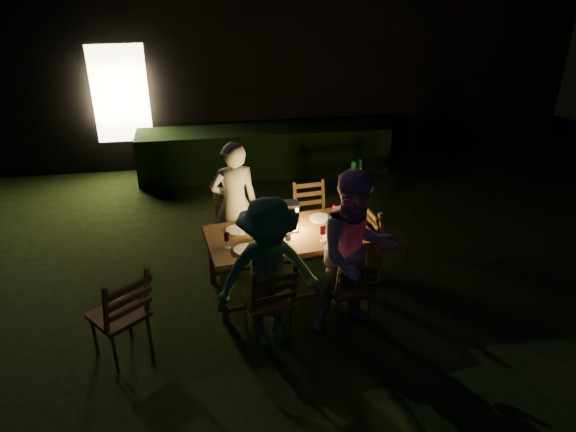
{
  "coord_description": "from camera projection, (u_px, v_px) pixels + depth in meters",
  "views": [
    {
      "loc": [
        -1.42,
        -5.11,
        3.86
      ],
      "look_at": [
        -0.58,
        0.54,
        0.84
      ],
      "focal_mm": 35.0,
      "sensor_mm": 36.0,
      "label": 1
    }
  ],
  "objects": [
    {
      "name": "side_table",
      "position": [
        355.0,
        193.0,
        7.61
      ],
      "size": [
        0.5,
        0.5,
        0.67
      ],
      "color": "olive",
      "rests_on": "ground"
    },
    {
      "name": "chair_end",
      "position": [
        386.0,
        251.0,
        6.81
      ],
      "size": [
        0.54,
        0.51,
        1.0
      ],
      "rotation": [
        0.0,
        0.0,
        -1.42
      ],
      "color": "#492B18",
      "rests_on": "ground"
    },
    {
      "name": "chair_far_right",
      "position": [
        312.0,
        231.0,
        7.3
      ],
      "size": [
        0.46,
        0.49,
        0.94
      ],
      "rotation": [
        0.0,
        0.0,
        3.25
      ],
      "color": "#492B18",
      "rests_on": "ground"
    },
    {
      "name": "person_house_side",
      "position": [
        234.0,
        204.0,
        6.84
      ],
      "size": [
        0.63,
        0.46,
        1.6
      ],
      "primitive_type": "imported",
      "rotation": [
        0.0,
        0.0,
        3.28
      ],
      "color": "beige",
      "rests_on": "ground"
    },
    {
      "name": "plate_near_right",
      "position": [
        333.0,
        236.0,
        6.21
      ],
      "size": [
        0.25,
        0.25,
        0.01
      ],
      "primitive_type": "cylinder",
      "color": "white",
      "rests_on": "dining_table"
    },
    {
      "name": "garden_envelope",
      "position": [
        275.0,
        50.0,
        11.11
      ],
      "size": [
        40.0,
        40.0,
        3.2
      ],
      "color": "black",
      "rests_on": "ground"
    },
    {
      "name": "plate_far_right",
      "position": [
        320.0,
        218.0,
        6.58
      ],
      "size": [
        0.25,
        0.25,
        0.01
      ],
      "primitive_type": "cylinder",
      "color": "white",
      "rests_on": "dining_table"
    },
    {
      "name": "chair_near_right",
      "position": [
        350.0,
        300.0,
        5.97
      ],
      "size": [
        0.44,
        0.47,
        0.94
      ],
      "rotation": [
        0.0,
        0.0,
        0.05
      ],
      "color": "#492B18",
      "rests_on": "ground"
    },
    {
      "name": "ice_bucket",
      "position": [
        356.0,
        180.0,
        7.52
      ],
      "size": [
        0.3,
        0.3,
        0.22
      ],
      "primitive_type": "cylinder",
      "color": "#A5A8AD",
      "rests_on": "side_table"
    },
    {
      "name": "bottle_table",
      "position": [
        267.0,
        225.0,
        6.15
      ],
      "size": [
        0.07,
        0.07,
        0.28
      ],
      "primitive_type": "cylinder",
      "color": "#0F471E",
      "rests_on": "dining_table"
    },
    {
      "name": "wineglass_e",
      "position": [
        288.0,
        241.0,
        5.96
      ],
      "size": [
        0.06,
        0.06,
        0.18
      ],
      "primitive_type": null,
      "color": "silver",
      "rests_on": "dining_table"
    },
    {
      "name": "wineglass_c",
      "position": [
        323.0,
        234.0,
        6.08
      ],
      "size": [
        0.06,
        0.06,
        0.18
      ],
      "primitive_type": null,
      "color": "#59070F",
      "rests_on": "dining_table"
    },
    {
      "name": "napkin_right",
      "position": [
        345.0,
        238.0,
        6.17
      ],
      "size": [
        0.18,
        0.14,
        0.01
      ],
      "primitive_type": "cube",
      "color": "red",
      "rests_on": "dining_table"
    },
    {
      "name": "phone",
      "position": [
        240.0,
        255.0,
        5.87
      ],
      "size": [
        0.14,
        0.07,
        0.01
      ],
      "primitive_type": "cube",
      "color": "black",
      "rests_on": "dining_table"
    },
    {
      "name": "napkin_left",
      "position": [
        284.0,
        249.0,
        5.97
      ],
      "size": [
        0.18,
        0.14,
        0.01
      ],
      "primitive_type": "cube",
      "color": "red",
      "rests_on": "dining_table"
    },
    {
      "name": "wineglass_a",
      "position": [
        257.0,
        218.0,
        6.4
      ],
      "size": [
        0.06,
        0.06,
        0.18
      ],
      "primitive_type": null,
      "color": "#59070F",
      "rests_on": "dining_table"
    },
    {
      "name": "bottle_bucket_a",
      "position": [
        353.0,
        178.0,
        7.46
      ],
      "size": [
        0.07,
        0.07,
        0.32
      ],
      "primitive_type": "cylinder",
      "color": "#0F471E",
      "rests_on": "side_table"
    },
    {
      "name": "wineglass_d",
      "position": [
        335.0,
        212.0,
        6.55
      ],
      "size": [
        0.06,
        0.06,
        0.18
      ],
      "primitive_type": null,
      "color": "#59070F",
      "rests_on": "dining_table"
    },
    {
      "name": "chair_spare",
      "position": [
        122.0,
        329.0,
        5.48
      ],
      "size": [
        0.69,
        0.7,
        1.07
      ],
      "rotation": [
        0.0,
        0.0,
        0.67
      ],
      "color": "#492B18",
      "rests_on": "ground"
    },
    {
      "name": "chair_far_left",
      "position": [
        237.0,
        242.0,
        7.04
      ],
      "size": [
        0.52,
        0.54,
        0.94
      ],
      "rotation": [
        0.0,
        0.0,
        3.4
      ],
      "color": "#492B18",
      "rests_on": "ground"
    },
    {
      "name": "person_opp_right",
      "position": [
        355.0,
        254.0,
        5.64
      ],
      "size": [
        0.96,
        0.79,
        1.79
      ],
      "primitive_type": "imported",
      "rotation": [
        0.0,
        0.0,
        0.14
      ],
      "color": "#C285AE",
      "rests_on": "ground"
    },
    {
      "name": "dining_table",
      "position": [
        289.0,
        239.0,
        6.32
      ],
      "size": [
        1.93,
        1.16,
        0.76
      ],
      "rotation": [
        0.0,
        0.0,
        0.14
      ],
      "color": "#492B18",
      "rests_on": "ground"
    },
    {
      "name": "plate_near_left",
      "position": [
        245.0,
        250.0,
        5.95
      ],
      "size": [
        0.25,
        0.25,
        0.01
      ],
      "primitive_type": "cylinder",
      "color": "white",
      "rests_on": "dining_table"
    },
    {
      "name": "plate_far_left",
      "position": [
        237.0,
        230.0,
        6.33
      ],
      "size": [
        0.25,
        0.25,
        0.01
      ],
      "primitive_type": "cylinder",
      "color": "white",
      "rests_on": "dining_table"
    },
    {
      "name": "chair_near_left",
      "position": [
        269.0,
        313.0,
        5.73
      ],
      "size": [
        0.55,
        0.58,
        1.02
      ],
      "rotation": [
        0.0,
        0.0,
        0.22
      ],
      "color": "#492B18",
      "rests_on": "ground"
    },
    {
      "name": "bottle_bucket_b",
      "position": [
        359.0,
        175.0,
        7.54
      ],
      "size": [
        0.07,
        0.07,
        0.32
      ],
      "primitive_type": "cylinder",
      "color": "#0F471E",
      "rests_on": "side_table"
    },
    {
      "name": "wineglass_b",
      "position": [
        227.0,
        241.0,
        5.96
      ],
      "size": [
        0.06,
        0.06,
        0.18
      ],
      "primitive_type": null,
      "color": "#59070F",
      "rests_on": "dining_table"
    },
    {
      "name": "lantern",
      "position": [
        292.0,
        218.0,
        6.26
      ],
      "size": [
        0.16,
        0.16,
        0.35
      ],
      "color": "white",
      "rests_on": "dining_table"
    },
    {
      "name": "person_opp_left",
      "position": [
        269.0,
        275.0,
        5.45
      ],
      "size": [
        1.13,
        0.75,
        1.63
      ],
      "primitive_type": "imported",
      "rotation": [
        0.0,
        0.0,
        0.14
      ],
      "color": "#397247",
      "rests_on": "ground"
    }
  ]
}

